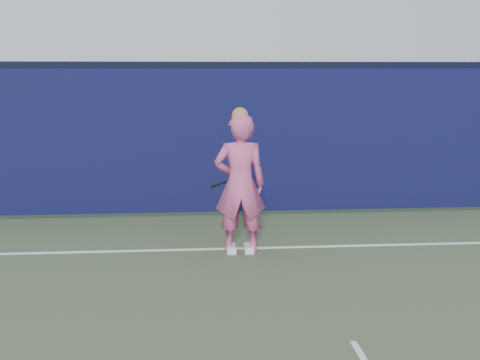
{
  "coord_description": "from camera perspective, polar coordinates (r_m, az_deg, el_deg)",
  "views": [
    {
      "loc": [
        -1.44,
        -4.02,
        2.43
      ],
      "look_at": [
        -0.8,
        3.86,
        1.0
      ],
      "focal_mm": 45.0,
      "sensor_mm": 36.0,
      "label": 1
    }
  ],
  "objects": [
    {
      "name": "backstop_wall",
      "position": [
        10.68,
        3.16,
        3.87
      ],
      "size": [
        24.0,
        0.4,
        2.5
      ],
      "primitive_type": "cube",
      "color": "#0D113B",
      "rests_on": "ground"
    },
    {
      "name": "wall_cap",
      "position": [
        10.62,
        3.23,
        10.85
      ],
      "size": [
        24.0,
        0.42,
        0.1
      ],
      "primitive_type": "cube",
      "color": "black",
      "rests_on": "backstop_wall"
    },
    {
      "name": "racket",
      "position": [
        8.5,
        -0.22,
        0.13
      ],
      "size": [
        0.58,
        0.18,
        0.31
      ],
      "rotation": [
        0.0,
        0.0,
        0.08
      ],
      "color": "black",
      "rests_on": "ground"
    },
    {
      "name": "player",
      "position": [
        8.04,
        0.0,
        -0.37
      ],
      "size": [
        0.69,
        0.46,
        1.97
      ],
      "rotation": [
        0.0,
        0.0,
        3.14
      ],
      "color": "#D65390",
      "rests_on": "ground"
    }
  ]
}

